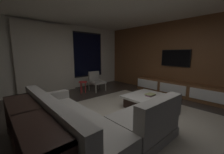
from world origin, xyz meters
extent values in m
plane|color=#332B26|center=(0.00, 0.00, 0.00)|extent=(9.20, 9.20, 0.00)
cube|color=silver|center=(0.00, 3.66, 1.35)|extent=(6.60, 0.12, 2.70)
cube|color=black|center=(1.30, 3.60, 1.45)|extent=(1.52, 0.02, 2.02)
cube|color=black|center=(1.30, 3.58, 1.45)|extent=(1.40, 0.03, 1.90)
cube|color=beige|center=(-0.55, 3.48, 1.30)|extent=(2.10, 0.12, 2.60)
cube|color=brown|center=(3.06, 0.00, 1.35)|extent=(0.12, 7.80, 2.70)
cube|color=#ADA391|center=(0.35, -0.10, 0.01)|extent=(3.20, 3.80, 0.01)
cube|color=gray|center=(-1.23, 0.13, 0.09)|extent=(0.90, 2.50, 0.18)
cube|color=#9E9991|center=(-1.23, 0.13, 0.30)|extent=(0.86, 2.42, 0.24)
cube|color=#9E9991|center=(-1.58, 0.13, 0.62)|extent=(0.20, 2.50, 0.40)
cube|color=#9E9991|center=(-1.23, 1.28, 0.51)|extent=(0.90, 0.20, 0.18)
cube|color=gray|center=(-0.25, -0.67, 0.09)|extent=(1.10, 0.90, 0.18)
cube|color=#9E9991|center=(-0.25, -0.67, 0.30)|extent=(1.07, 0.86, 0.24)
cube|color=#9E9991|center=(-0.25, -1.02, 0.62)|extent=(1.10, 0.20, 0.40)
cube|color=beige|center=(-1.46, 0.68, 0.58)|extent=(0.10, 0.36, 0.36)
cube|color=#B2A893|center=(-1.46, -0.17, 0.58)|extent=(0.10, 0.36, 0.36)
cube|color=black|center=(1.01, 0.02, 0.15)|extent=(1.00, 1.00, 0.30)
cube|color=white|center=(1.01, 0.02, 0.33)|extent=(1.16, 1.16, 0.06)
cube|color=#6D3957|center=(1.05, 0.01, 0.37)|extent=(0.25, 0.16, 0.03)
cube|color=#919360|center=(1.06, 0.02, 0.40)|extent=(0.26, 0.21, 0.02)
cylinder|color=#B2ADA0|center=(1.26, 2.24, 0.18)|extent=(0.04, 0.04, 0.36)
cylinder|color=#B2ADA0|center=(0.78, 2.24, 0.18)|extent=(0.04, 0.04, 0.36)
cylinder|color=#B2ADA0|center=(1.27, 2.74, 0.18)|extent=(0.04, 0.04, 0.36)
cylinder|color=#B2ADA0|center=(0.79, 2.74, 0.18)|extent=(0.04, 0.04, 0.36)
cube|color=#9E9991|center=(1.02, 2.49, 0.36)|extent=(0.55, 0.56, 0.08)
cube|color=#9E9991|center=(1.03, 2.73, 0.59)|extent=(0.49, 0.08, 0.38)
cylinder|color=red|center=(0.30, 2.55, 0.23)|extent=(0.03, 0.03, 0.46)
cylinder|color=red|center=(0.50, 2.55, 0.23)|extent=(0.03, 0.03, 0.46)
cylinder|color=red|center=(0.40, 2.65, 0.23)|extent=(0.03, 0.03, 0.46)
cylinder|color=red|center=(0.40, 2.55, 0.45)|extent=(0.32, 0.32, 0.02)
cube|color=brown|center=(2.78, 0.10, 0.26)|extent=(0.44, 3.10, 0.52)
cube|color=white|center=(2.55, -0.94, 0.29)|extent=(0.02, 0.93, 0.33)
cube|color=white|center=(2.55, 0.10, 0.29)|extent=(0.02, 0.93, 0.33)
cube|color=white|center=(2.55, 1.15, 0.29)|extent=(0.02, 0.93, 0.33)
cube|color=black|center=(2.74, -0.75, 0.12)|extent=(0.33, 0.68, 0.19)
cube|color=#BC5975|center=(2.74, -1.01, 0.10)|extent=(0.03, 0.04, 0.15)
cube|color=#43C7B1|center=(2.74, -0.84, 0.10)|extent=(0.03, 0.04, 0.16)
cube|color=#5EA5AA|center=(2.74, -0.67, 0.10)|extent=(0.03, 0.04, 0.16)
cube|color=#D351A6|center=(2.74, -0.49, 0.10)|extent=(0.03, 0.04, 0.16)
cube|color=black|center=(2.95, 0.25, 1.35)|extent=(0.04, 1.05, 0.61)
cube|color=black|center=(2.95, 0.25, 1.35)|extent=(0.05, 1.01, 0.57)
cube|color=black|center=(-1.90, 0.03, 0.72)|extent=(0.40, 2.10, 0.04)
cube|color=black|center=(-1.90, 0.03, 0.14)|extent=(0.38, 2.04, 0.03)
cube|color=black|center=(-1.90, 1.06, 0.37)|extent=(0.40, 0.04, 0.74)
cube|color=black|center=(-1.90, 0.03, 0.37)|extent=(0.38, 0.03, 0.74)
cube|color=silver|center=(-1.90, -0.18, 0.27)|extent=(0.18, 0.04, 0.23)
cube|color=silver|center=(-1.91, 0.03, 0.27)|extent=(0.18, 0.04, 0.23)
cube|color=white|center=(-1.90, 0.24, 0.27)|extent=(0.18, 0.04, 0.24)
cube|color=silver|center=(-1.91, 0.45, 0.27)|extent=(0.18, 0.04, 0.23)
cube|color=silver|center=(-1.89, 0.66, 0.27)|extent=(0.18, 0.04, 0.23)
cube|color=silver|center=(-1.90, 0.87, 0.28)|extent=(0.18, 0.04, 0.24)
camera|label=1|loc=(-2.23, -2.09, 1.53)|focal=22.47mm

